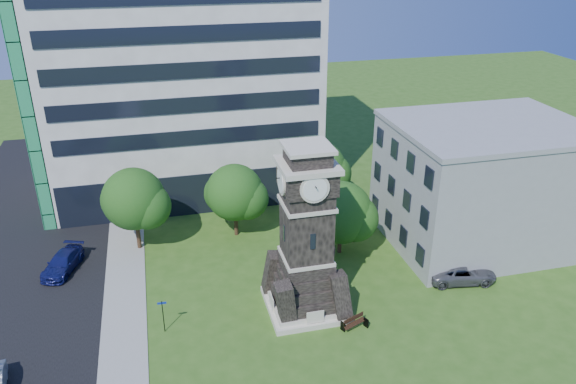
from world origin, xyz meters
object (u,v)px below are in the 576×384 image
object	(u,v)px
clock_tower	(306,242)
car_east_lot	(461,273)
car_street_north	(63,263)
park_bench	(354,322)
street_sign	(163,313)

from	to	relation	value
clock_tower	car_east_lot	distance (m)	13.22
car_east_lot	clock_tower	bearing A→B (deg)	100.23
car_street_north	car_east_lot	xyz separation A→B (m)	(29.62, -8.92, 0.03)
car_east_lot	park_bench	world-z (taller)	car_east_lot
car_east_lot	street_sign	world-z (taller)	street_sign
car_street_north	street_sign	bearing A→B (deg)	-32.93
clock_tower	car_street_north	size ratio (longest dim) A/B	2.56
park_bench	clock_tower	bearing A→B (deg)	106.80
clock_tower	street_sign	xyz separation A→B (m)	(-9.84, -0.33, -3.76)
street_sign	car_east_lot	bearing A→B (deg)	4.52
clock_tower	car_east_lot	world-z (taller)	clock_tower
car_east_lot	park_bench	bearing A→B (deg)	117.82
car_street_north	park_bench	world-z (taller)	car_street_north
park_bench	street_sign	distance (m)	12.74
car_street_north	car_east_lot	size ratio (longest dim) A/B	0.91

